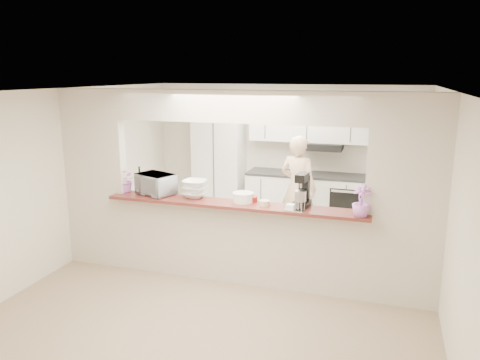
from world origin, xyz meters
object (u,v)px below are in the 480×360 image
at_px(refrigerator, 399,185).
at_px(stand_mixer, 302,191).
at_px(toaster_oven, 155,184).
at_px(person, 298,189).

bearing_deg(refrigerator, stand_mixer, -114.87).
height_order(refrigerator, stand_mixer, refrigerator).
relative_size(refrigerator, toaster_oven, 3.34).
distance_m(refrigerator, toaster_oven, 4.14).
distance_m(toaster_oven, person, 2.43).
relative_size(toaster_oven, stand_mixer, 1.21).
bearing_deg(stand_mixer, refrigerator, 65.13).
distance_m(refrigerator, stand_mixer, 2.88).
bearing_deg(toaster_oven, refrigerator, 61.03).
bearing_deg(person, stand_mixer, 120.55).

